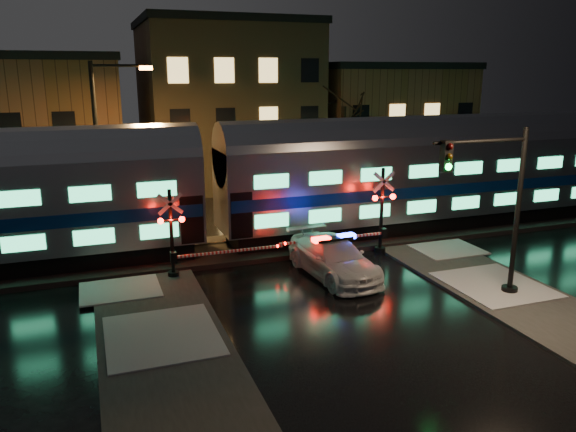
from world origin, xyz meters
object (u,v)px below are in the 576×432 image
object	(u,v)px
police_car	(333,258)
crossing_signal_left	(181,242)
streetlight	(103,140)
crossing_signal_right	(375,220)
traffic_light	(496,211)

from	to	relation	value
police_car	crossing_signal_left	size ratio (longest dim) A/B	1.06
streetlight	police_car	bearing A→B (deg)	-45.34
crossing_signal_right	streetlight	bearing A→B (deg)	149.67
police_car	crossing_signal_left	xyz separation A→B (m)	(-5.98, 1.89, 0.75)
traffic_light	streetlight	distance (m)	18.33
police_car	streetlight	distance (m)	12.82
police_car	streetlight	world-z (taller)	streetlight
crossing_signal_left	crossing_signal_right	bearing A→B (deg)	0.05
crossing_signal_right	traffic_light	distance (m)	6.53
police_car	streetlight	size ratio (longest dim) A/B	0.64
crossing_signal_left	streetlight	world-z (taller)	streetlight
crossing_signal_left	streetlight	size ratio (longest dim) A/B	0.60
crossing_signal_right	traffic_light	world-z (taller)	traffic_light
crossing_signal_left	traffic_light	size ratio (longest dim) A/B	0.83
traffic_light	crossing_signal_left	bearing A→B (deg)	145.07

